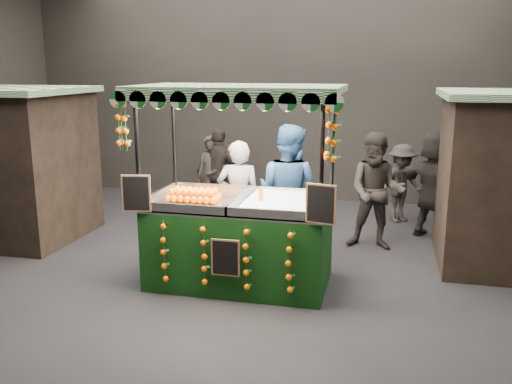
# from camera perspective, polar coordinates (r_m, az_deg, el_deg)

# --- Properties ---
(ground) EXTENTS (12.00, 12.00, 0.00)m
(ground) POSITION_cam_1_polar(r_m,az_deg,el_deg) (8.04, -3.14, -8.68)
(ground) COLOR black
(ground) RESTS_ON ground
(market_hall) EXTENTS (12.10, 10.10, 5.05)m
(market_hall) POSITION_cam_1_polar(r_m,az_deg,el_deg) (7.49, -3.47, 16.15)
(market_hall) COLOR black
(market_hall) RESTS_ON ground
(juice_stall) EXTENTS (2.80, 1.64, 2.71)m
(juice_stall) POSITION_cam_1_polar(r_m,az_deg,el_deg) (7.52, -1.67, -3.45)
(juice_stall) COLOR black
(juice_stall) RESTS_ON ground
(vendor_grey) EXTENTS (0.75, 0.56, 1.86)m
(vendor_grey) POSITION_cam_1_polar(r_m,az_deg,el_deg) (8.53, -1.79, -0.84)
(vendor_grey) COLOR slate
(vendor_grey) RESTS_ON ground
(vendor_blue) EXTENTS (1.22, 1.08, 2.11)m
(vendor_blue) POSITION_cam_1_polar(r_m,az_deg,el_deg) (8.47, 3.33, -0.09)
(vendor_blue) COLOR navy
(vendor_blue) RESTS_ON ground
(shopper_0) EXTENTS (0.63, 0.44, 1.63)m
(shopper_0) POSITION_cam_1_polar(r_m,az_deg,el_deg) (10.89, -4.63, 1.56)
(shopper_0) COLOR black
(shopper_0) RESTS_ON ground
(shopper_1) EXTENTS (0.98, 0.79, 1.92)m
(shopper_1) POSITION_cam_1_polar(r_m,az_deg,el_deg) (9.18, 12.33, 0.06)
(shopper_1) COLOR #2A2522
(shopper_1) RESTS_ON ground
(shopper_2) EXTENTS (1.12, 0.69, 1.77)m
(shopper_2) POSITION_cam_1_polar(r_m,az_deg,el_deg) (10.85, -3.77, 1.90)
(shopper_2) COLOR black
(shopper_2) RESTS_ON ground
(shopper_3) EXTENTS (1.11, 1.05, 1.51)m
(shopper_3) POSITION_cam_1_polar(r_m,az_deg,el_deg) (10.92, 14.76, 0.87)
(shopper_3) COLOR #2A2422
(shopper_3) RESTS_ON ground
(shopper_4) EXTENTS (0.88, 0.78, 1.52)m
(shopper_4) POSITION_cam_1_polar(r_m,az_deg,el_deg) (10.70, -2.08, 1.07)
(shopper_4) COLOR #2A2622
(shopper_4) RESTS_ON ground
(shopper_5) EXTENTS (1.65, 1.64, 1.90)m
(shopper_5) POSITION_cam_1_polar(r_m,az_deg,el_deg) (10.00, 17.95, 0.72)
(shopper_5) COLOR black
(shopper_5) RESTS_ON ground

